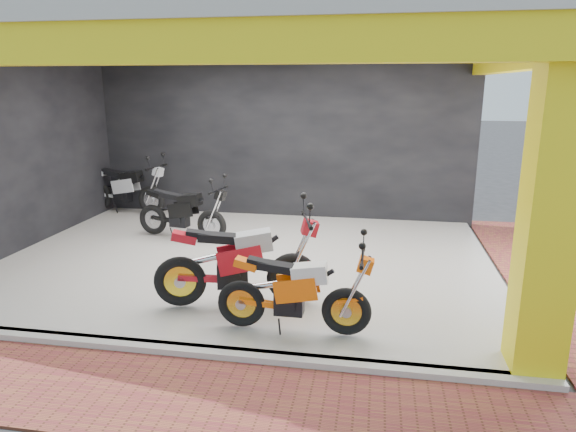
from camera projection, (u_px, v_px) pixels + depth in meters
name	position (u px, v px, depth m)	size (l,w,h in m)	color
ground	(208.00, 315.00, 6.68)	(80.00, 80.00, 0.00)	#2D2D30
showroom_floor	(246.00, 261.00, 8.58)	(8.00, 6.00, 0.10)	silver
showroom_ceiling	(242.00, 38.00, 7.70)	(8.40, 6.40, 0.20)	beige
back_wall	(281.00, 140.00, 11.11)	(8.20, 0.20, 3.50)	black
left_wall	(14.00, 154.00, 8.84)	(0.20, 6.20, 3.50)	black
corner_column	(551.00, 210.00, 4.91)	(0.50, 0.50, 3.50)	yellow
header_beam_front	(162.00, 43.00, 4.91)	(8.40, 0.30, 0.40)	yellow
header_beam_right	(522.00, 56.00, 7.10)	(0.30, 6.40, 0.40)	yellow
floor_kerb	(179.00, 350.00, 5.70)	(8.00, 0.20, 0.10)	silver
paver_front	(149.00, 393.00, 4.96)	(9.00, 1.40, 0.03)	brown
paver_right	(553.00, 281.00, 7.79)	(1.40, 7.00, 0.03)	brown
moto_hero	(347.00, 289.00, 5.77)	(1.91, 0.71, 1.17)	#FF630A
moto_row_a	(292.00, 254.00, 6.65)	(2.24, 0.83, 1.37)	red
moto_row_b	(211.00, 210.00, 9.33)	(1.94, 0.72, 1.19)	black
moto_row_d	(150.00, 186.00, 11.26)	(2.14, 0.79, 1.31)	#B0B2B8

